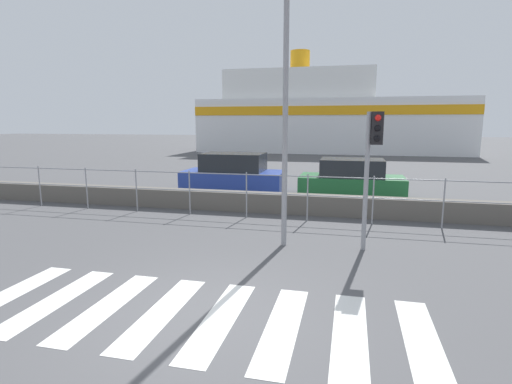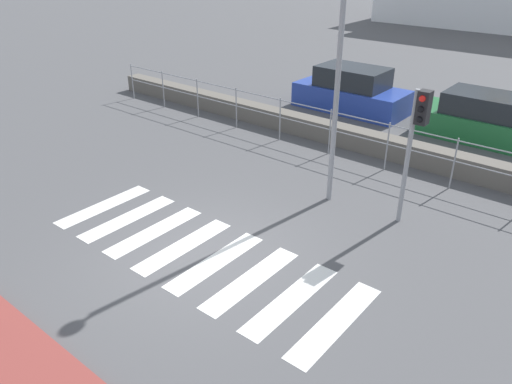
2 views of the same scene
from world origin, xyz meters
The scene contains 9 objects.
ground_plane centered at (0.00, 0.00, 0.00)m, with size 160.00×160.00×0.00m, color #4C4C4F.
sidewalk_brick centered at (0.00, -4.10, 0.06)m, with size 24.00×1.80×0.12m.
crosswalk centered at (-0.14, 0.00, 0.00)m, with size 6.75×2.40×0.01m.
seawall centered at (0.00, 6.94, 0.30)m, with size 21.75×0.55×0.59m.
harbor_fence centered at (0.00, 6.07, 0.87)m, with size 19.61×0.04×1.34m.
traffic_light_far centered at (2.48, 3.73, 2.19)m, with size 0.34×0.32×2.98m.
streetlamp centered at (0.62, 3.51, 3.64)m, with size 0.32×0.88×5.89m.
parked_car_blue centered at (-2.49, 10.13, 0.67)m, with size 4.02×1.77×1.56m.
parked_car_green centered at (2.09, 10.13, 0.61)m, with size 3.81×1.79×1.43m.
Camera 2 is at (5.98, -5.72, 5.64)m, focal length 35.00 mm.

